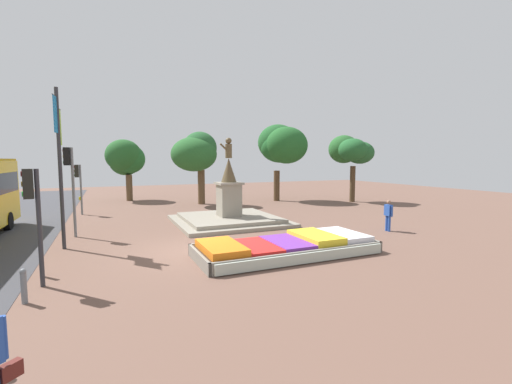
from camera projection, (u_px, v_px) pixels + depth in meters
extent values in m
plane|color=brown|center=(194.00, 250.00, 13.30)|extent=(73.06, 73.06, 0.00)
cube|color=#38281C|center=(286.00, 249.00, 12.75)|extent=(6.59, 2.52, 0.39)
cube|color=gray|center=(305.00, 257.00, 11.58)|extent=(6.78, 0.15, 0.43)
cube|color=gray|center=(271.00, 241.00, 13.91)|extent=(6.78, 0.15, 0.43)
cube|color=gray|center=(199.00, 259.00, 11.39)|extent=(0.12, 2.67, 0.43)
cube|color=gray|center=(357.00, 240.00, 14.10)|extent=(0.12, 2.67, 0.43)
cube|color=orange|center=(221.00, 248.00, 11.69)|extent=(1.29, 2.28, 0.25)
cube|color=red|center=(255.00, 246.00, 12.21)|extent=(1.29, 2.28, 0.10)
cube|color=#72339E|center=(287.00, 242.00, 12.72)|extent=(1.29, 2.28, 0.12)
cube|color=yellow|center=(315.00, 237.00, 13.23)|extent=(1.29, 2.28, 0.27)
cube|color=white|center=(342.00, 235.00, 13.75)|extent=(1.29, 2.28, 0.22)
cube|color=#B2BCAD|center=(306.00, 258.00, 11.53)|extent=(6.44, 0.25, 0.35)
cube|color=gray|center=(229.00, 221.00, 19.18)|extent=(5.86, 5.86, 0.19)
cube|color=gray|center=(229.00, 218.00, 19.16)|extent=(4.89, 4.89, 0.19)
cube|color=gray|center=(229.00, 200.00, 19.07)|extent=(1.15, 1.15, 1.77)
cube|color=gray|center=(229.00, 183.00, 18.98)|extent=(1.35, 1.35, 0.12)
cone|color=brown|center=(229.00, 170.00, 18.92)|extent=(0.86, 0.86, 1.34)
cylinder|color=brown|center=(229.00, 151.00, 18.82)|extent=(0.37, 0.37, 0.78)
sphere|color=brown|center=(229.00, 141.00, 18.77)|extent=(0.34, 0.34, 0.34)
cylinder|color=brown|center=(225.00, 148.00, 18.68)|extent=(0.63, 0.19, 0.54)
cylinder|color=#2D2D33|center=(40.00, 229.00, 9.32)|extent=(0.12, 0.12, 3.26)
cube|color=black|center=(28.00, 184.00, 9.11)|extent=(0.28, 0.31, 0.80)
cylinder|color=#4B0808|center=(21.00, 174.00, 9.01)|extent=(0.05, 0.14, 0.14)
cylinder|color=#543E08|center=(22.00, 184.00, 9.03)|extent=(0.05, 0.14, 0.14)
cylinder|color=green|center=(23.00, 194.00, 9.06)|extent=(0.05, 0.14, 0.14)
cylinder|color=slate|center=(74.00, 193.00, 15.42)|extent=(0.12, 0.12, 4.06)
cube|color=black|center=(67.00, 156.00, 15.21)|extent=(0.27, 0.30, 0.80)
cylinder|color=#4B0808|center=(63.00, 150.00, 15.15)|extent=(0.05, 0.14, 0.14)
cylinder|color=yellow|center=(63.00, 156.00, 15.17)|extent=(0.05, 0.14, 0.14)
cylinder|color=#0D4211|center=(64.00, 162.00, 15.20)|extent=(0.05, 0.14, 0.14)
cylinder|color=slate|center=(81.00, 190.00, 21.88)|extent=(0.12, 0.12, 3.21)
cube|color=black|center=(77.00, 171.00, 21.69)|extent=(0.25, 0.29, 0.80)
cylinder|color=red|center=(74.00, 167.00, 21.61)|extent=(0.03, 0.14, 0.14)
cylinder|color=#543E08|center=(74.00, 171.00, 21.63)|extent=(0.03, 0.14, 0.14)
cylinder|color=#0D4211|center=(74.00, 175.00, 21.66)|extent=(0.03, 0.14, 0.14)
cube|color=gold|center=(80.00, 198.00, 21.89)|extent=(0.10, 0.16, 0.20)
cylinder|color=#2D2D33|center=(60.00, 170.00, 13.22)|extent=(0.14, 0.14, 6.25)
cube|color=#8CBF2D|center=(60.00, 127.00, 13.35)|extent=(0.06, 0.44, 1.40)
cylinder|color=#2D2D33|center=(59.00, 109.00, 13.28)|extent=(0.08, 0.58, 0.03)
cube|color=#1972B2|center=(55.00, 114.00, 12.71)|extent=(0.07, 0.53, 1.37)
cylinder|color=#2D2D33|center=(54.00, 95.00, 12.65)|extent=(0.09, 0.68, 0.03)
cylinder|color=black|center=(8.00, 221.00, 17.13)|extent=(0.29, 0.90, 0.90)
cylinder|color=#264CA5|center=(3.00, 338.00, 4.52)|extent=(0.09, 0.09, 0.59)
cube|color=#591E19|center=(11.00, 370.00, 4.62)|extent=(0.28, 0.28, 0.22)
cylinder|color=#264CA5|center=(389.00, 224.00, 16.76)|extent=(0.13, 0.13, 0.77)
cylinder|color=#264CA5|center=(387.00, 223.00, 16.93)|extent=(0.13, 0.13, 0.77)
cube|color=#264CA5|center=(388.00, 210.00, 16.79)|extent=(0.24, 0.39, 0.55)
cylinder|color=#264CA5|center=(392.00, 211.00, 16.57)|extent=(0.09, 0.09, 0.52)
cylinder|color=#264CA5|center=(385.00, 210.00, 17.01)|extent=(0.09, 0.09, 0.52)
sphere|color=#8C664C|center=(389.00, 202.00, 16.75)|extent=(0.20, 0.20, 0.20)
cylinder|color=slate|center=(24.00, 288.00, 8.32)|extent=(0.14, 0.14, 0.76)
sphere|color=slate|center=(23.00, 272.00, 8.28)|extent=(0.15, 0.15, 0.15)
cylinder|color=#4C5156|center=(41.00, 264.00, 10.24)|extent=(0.12, 0.12, 0.79)
sphere|color=#4C5156|center=(41.00, 250.00, 10.20)|extent=(0.13, 0.13, 0.13)
cylinder|color=brown|center=(201.00, 187.00, 27.30)|extent=(0.55, 0.55, 2.72)
ellipsoid|color=#25592C|center=(200.00, 148.00, 26.59)|extent=(2.60, 2.86, 2.50)
ellipsoid|color=#275D29|center=(194.00, 154.00, 26.23)|extent=(3.49, 3.76, 2.63)
cylinder|color=#4C3823|center=(277.00, 186.00, 29.49)|extent=(0.52, 0.52, 2.60)
ellipsoid|color=#235D27|center=(287.00, 145.00, 28.76)|extent=(3.68, 3.22, 3.09)
ellipsoid|color=#205C28|center=(280.00, 147.00, 29.27)|extent=(3.41, 3.41, 2.72)
ellipsoid|color=#215827|center=(278.00, 143.00, 29.59)|extent=(3.57, 3.19, 3.15)
cylinder|color=brown|center=(129.00, 188.00, 29.57)|extent=(0.53, 0.53, 2.25)
ellipsoid|color=#265827|center=(125.00, 161.00, 29.85)|extent=(2.70, 2.54, 2.41)
ellipsoid|color=#245A27|center=(123.00, 155.00, 29.07)|extent=(2.98, 2.83, 2.73)
ellipsoid|color=#245F2A|center=(130.00, 159.00, 29.30)|extent=(2.52, 2.21, 2.46)
cylinder|color=#4C3823|center=(352.00, 184.00, 28.78)|extent=(0.44, 0.44, 3.01)
ellipsoid|color=#265C29|center=(344.00, 149.00, 28.86)|extent=(2.63, 2.41, 2.35)
ellipsoid|color=#24592B|center=(360.00, 153.00, 28.45)|extent=(2.36, 2.36, 1.85)
ellipsoid|color=#225B2B|center=(352.00, 150.00, 27.80)|extent=(2.30, 2.44, 1.85)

